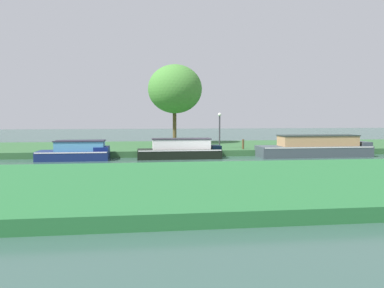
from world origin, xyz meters
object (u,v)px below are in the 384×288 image
black_cruiser (181,150)px  willow_tree_left (175,89)px  navy_narrowboat (77,152)px  mooring_post_far (328,144)px  mooring_post_near (243,144)px  lamp_post (220,126)px  slate_barge (315,147)px

black_cruiser → willow_tree_left: size_ratio=0.81×
navy_narrowboat → mooring_post_far: bearing=5.4°
willow_tree_left → mooring_post_near: 8.28m
lamp_post → mooring_post_near: size_ratio=3.65×
black_cruiser → mooring_post_near: size_ratio=7.64×
black_cruiser → willow_tree_left: willow_tree_left is taller
willow_tree_left → lamp_post: willow_tree_left is taller
willow_tree_left → black_cruiser: bearing=-92.5°
black_cruiser → mooring_post_far: black_cruiser is taller
lamp_post → mooring_post_far: lamp_post is taller
slate_barge → black_cruiser: slate_barge is taller
lamp_post → mooring_post_far: (7.63, -0.73, -1.32)m
lamp_post → navy_narrowboat: bearing=-165.9°
lamp_post → willow_tree_left: bearing=117.0°
mooring_post_near → mooring_post_far: 6.15m
lamp_post → mooring_post_far: 7.78m
black_cruiser → mooring_post_near: bearing=19.7°
navy_narrowboat → mooring_post_near: size_ratio=6.19×
lamp_post → slate_barge: bearing=-21.4°
black_cruiser → lamp_post: (2.96, 2.33, 1.45)m
willow_tree_left → lamp_post: (2.63, -5.17, -2.85)m
navy_narrowboat → black_cruiser: bearing=0.0°
navy_narrowboat → black_cruiser: (6.30, 0.00, 0.03)m
slate_barge → black_cruiser: (-8.90, 0.00, -0.07)m
navy_narrowboat → lamp_post: bearing=14.1°
slate_barge → mooring_post_far: slate_barge is taller
navy_narrowboat → willow_tree_left: (6.63, 7.49, 4.33)m
slate_barge → lamp_post: (-5.94, 2.33, 1.38)m
slate_barge → mooring_post_far: (1.69, 1.60, 0.06)m
mooring_post_near → mooring_post_far: size_ratio=1.26×
slate_barge → navy_narrowboat: slate_barge is taller
navy_narrowboat → lamp_post: 9.67m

